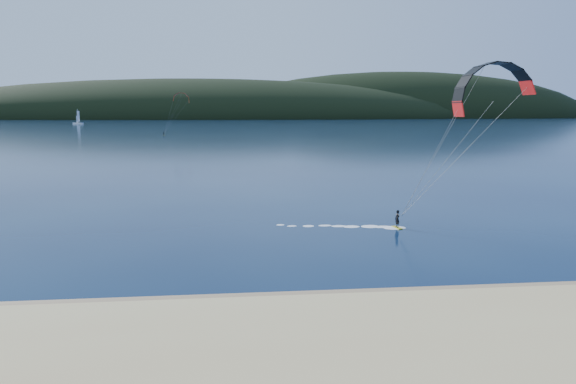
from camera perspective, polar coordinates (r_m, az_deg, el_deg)
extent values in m
plane|color=black|center=(23.34, -5.34, -16.29)|extent=(1800.00, 1800.00, 0.00)
cube|color=#967857|center=(27.46, -5.44, -12.18)|extent=(220.00, 2.50, 0.10)
ellipsoid|color=black|center=(742.86, -9.81, 8.12)|extent=(840.00, 280.00, 110.00)
ellipsoid|color=black|center=(823.33, 12.68, 8.10)|extent=(600.00, 240.00, 140.00)
cube|color=gold|center=(45.04, 12.09, -3.91)|extent=(0.68, 1.28, 0.07)
imported|color=black|center=(44.87, 12.12, -2.94)|extent=(0.49, 0.62, 1.51)
cylinder|color=gray|center=(43.25, 17.14, 3.24)|extent=(0.02, 0.02, 11.79)
cube|color=gold|center=(221.80, -13.71, 6.20)|extent=(0.97, 1.24, 0.07)
imported|color=black|center=(221.77, -13.71, 6.40)|extent=(0.86, 0.91, 1.49)
cylinder|color=gray|center=(218.62, -12.77, 8.20)|extent=(0.02, 0.02, 15.96)
cube|color=white|center=(430.87, -22.42, 7.08)|extent=(8.62, 5.84, 1.44)
cylinder|color=white|center=(430.78, -22.46, 7.84)|extent=(0.21, 0.21, 11.33)
cube|color=white|center=(432.15, -22.40, 7.84)|extent=(1.16, 2.47, 8.24)
cube|color=white|center=(429.21, -22.50, 7.56)|extent=(0.90, 1.90, 5.15)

